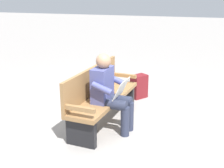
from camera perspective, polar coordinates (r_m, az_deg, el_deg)
The scene contains 4 objects.
ground_plane at distance 4.86m, azimuth -1.37°, elevation -7.39°, with size 40.00×40.00×0.00m, color gray.
bench_near at distance 4.71m, azimuth -2.20°, elevation -2.18°, with size 1.84×0.65×0.90m.
person_seated at distance 4.40m, azimuth -0.51°, elevation -1.29°, with size 0.60×0.60×1.18m.
backpack at distance 5.90m, azimuth 5.13°, elevation -0.48°, with size 0.37×0.35×0.46m.
Camera 1 is at (4.18, 1.38, 2.06)m, focal length 47.86 mm.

